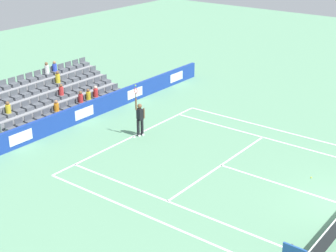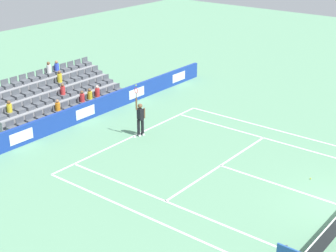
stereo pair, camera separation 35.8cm
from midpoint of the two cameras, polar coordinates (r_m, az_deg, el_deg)
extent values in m
cube|color=white|center=(27.08, -4.35, -1.18)|extent=(10.97, 0.10, 0.01)
cube|color=white|center=(24.09, 5.51, -4.36)|extent=(8.23, 0.10, 0.01)
cube|color=white|center=(22.78, 12.37, -6.48)|extent=(0.10, 6.40, 0.01)
cube|color=white|center=(20.87, 0.46, -8.77)|extent=(0.10, 11.89, 0.01)
cube|color=white|center=(27.18, 10.97, -1.46)|extent=(0.10, 11.89, 0.01)
cube|color=white|center=(19.96, -1.94, -10.38)|extent=(0.10, 11.89, 0.01)
cube|color=white|center=(28.32, 12.24, -0.56)|extent=(0.10, 11.89, 0.01)
cube|color=white|center=(27.01, -4.19, -1.24)|extent=(0.10, 0.20, 0.01)
cube|color=#193899|center=(29.31, -9.80, 1.50)|extent=(21.84, 0.20, 1.03)
cube|color=white|center=(35.39, 0.67, 5.49)|extent=(1.40, 0.01, 0.58)
cube|color=white|center=(32.16, -4.01, 3.68)|extent=(1.40, 0.01, 0.58)
cube|color=white|center=(29.23, -9.65, 1.46)|extent=(1.40, 0.01, 0.58)
cube|color=white|center=(26.70, -16.43, -1.24)|extent=(1.40, 0.01, 0.58)
cylinder|color=black|center=(27.09, -3.29, -0.11)|extent=(0.16, 0.16, 0.90)
cylinder|color=black|center=(26.98, -3.72, -0.23)|extent=(0.16, 0.16, 0.90)
cube|color=white|center=(27.25, -3.27, -0.91)|extent=(0.19, 0.28, 0.08)
cube|color=white|center=(27.14, -3.69, -1.03)|extent=(0.19, 0.28, 0.08)
cube|color=black|center=(26.76, -3.54, 1.31)|extent=(0.32, 0.41, 0.60)
sphere|color=brown|center=(26.59, -3.56, 2.24)|extent=(0.24, 0.24, 0.24)
cylinder|color=brown|center=(26.43, -3.97, 2.45)|extent=(0.09, 0.09, 0.62)
cylinder|color=brown|center=(26.82, -3.09, 1.42)|extent=(0.09, 0.09, 0.56)
cylinder|color=black|center=(26.28, -4.00, 3.37)|extent=(0.04, 0.04, 0.28)
torus|color=red|center=(26.20, -4.01, 3.95)|extent=(0.12, 0.31, 0.31)
sphere|color=#D1E533|center=(26.11, -4.03, 4.53)|extent=(0.07, 0.07, 0.07)
cube|color=#474C54|center=(15.47, 12.56, -13.23)|extent=(0.56, 0.05, 0.04)
cube|color=gray|center=(30.17, -11.16, 1.40)|extent=(8.68, 0.95, 0.42)
cube|color=#545960|center=(32.69, -5.97, 3.93)|extent=(0.48, 0.44, 0.20)
cube|color=#545960|center=(32.74, -6.24, 4.41)|extent=(0.48, 0.04, 0.30)
cube|color=#545960|center=(32.26, -6.72, 3.65)|extent=(0.48, 0.44, 0.20)
cube|color=#545960|center=(32.32, -6.99, 4.14)|extent=(0.48, 0.04, 0.30)
cube|color=#545960|center=(31.85, -7.49, 3.36)|extent=(0.48, 0.44, 0.20)
cube|color=#545960|center=(31.90, -7.77, 3.85)|extent=(0.48, 0.04, 0.30)
cube|color=#545960|center=(31.44, -8.28, 3.06)|extent=(0.48, 0.44, 0.20)
cube|color=#545960|center=(31.50, -8.56, 3.56)|extent=(0.48, 0.04, 0.30)
cube|color=#545960|center=(31.04, -9.09, 2.75)|extent=(0.48, 0.44, 0.20)
cube|color=#545960|center=(31.09, -9.37, 3.26)|extent=(0.48, 0.04, 0.30)
cube|color=#545960|center=(30.64, -9.92, 2.44)|extent=(0.48, 0.44, 0.20)
cube|color=#545960|center=(30.70, -10.21, 2.95)|extent=(0.48, 0.04, 0.30)
cube|color=#545960|center=(30.26, -10.77, 2.11)|extent=(0.48, 0.44, 0.20)
cube|color=#545960|center=(30.31, -11.06, 2.63)|extent=(0.48, 0.04, 0.30)
cube|color=#545960|center=(29.88, -11.64, 1.78)|extent=(0.48, 0.44, 0.20)
cube|color=#545960|center=(29.94, -11.94, 2.31)|extent=(0.48, 0.04, 0.30)
cube|color=#545960|center=(29.51, -12.54, 1.44)|extent=(0.48, 0.44, 0.20)
cube|color=#545960|center=(29.57, -12.83, 1.97)|extent=(0.48, 0.04, 0.30)
cube|color=#545960|center=(29.14, -13.46, 1.09)|extent=(0.48, 0.44, 0.20)
cube|color=#545960|center=(29.20, -13.75, 1.63)|extent=(0.48, 0.04, 0.30)
cube|color=#545960|center=(28.79, -14.40, 0.73)|extent=(0.48, 0.44, 0.20)
cube|color=#545960|center=(28.85, -14.69, 1.28)|extent=(0.48, 0.04, 0.30)
cube|color=#545960|center=(28.44, -15.36, 0.36)|extent=(0.48, 0.44, 0.20)
cube|color=#545960|center=(28.51, -15.66, 0.92)|extent=(0.48, 0.04, 0.30)
cube|color=#545960|center=(28.11, -16.35, -0.02)|extent=(0.48, 0.44, 0.20)
cube|color=#545960|center=(28.17, -16.65, 0.54)|extent=(0.48, 0.04, 0.30)
cube|color=#545960|center=(27.78, -17.36, -0.41)|extent=(0.48, 0.44, 0.20)
cube|color=#545960|center=(27.85, -17.66, 0.17)|extent=(0.48, 0.04, 0.30)
cube|color=gray|center=(30.78, -12.38, 2.14)|extent=(8.68, 0.95, 0.84)
cube|color=#545960|center=(33.19, -7.20, 4.93)|extent=(0.48, 0.44, 0.20)
cube|color=#545960|center=(33.25, -7.47, 5.40)|extent=(0.48, 0.04, 0.30)
cube|color=#545960|center=(32.77, -7.95, 4.66)|extent=(0.48, 0.44, 0.20)
cube|color=#545960|center=(32.84, -8.23, 5.14)|extent=(0.48, 0.04, 0.30)
cube|color=#545960|center=(32.37, -8.73, 4.39)|extent=(0.48, 0.44, 0.20)
cube|color=#545960|center=(32.43, -9.00, 4.87)|extent=(0.48, 0.04, 0.30)
cube|color=#545960|center=(31.96, -9.52, 4.10)|extent=(0.48, 0.44, 0.20)
cube|color=#545960|center=(32.03, -9.80, 4.59)|extent=(0.48, 0.04, 0.30)
cube|color=#545960|center=(31.57, -10.34, 3.81)|extent=(0.48, 0.44, 0.20)
cube|color=#545960|center=(31.63, -10.61, 4.31)|extent=(0.48, 0.04, 0.30)
cube|color=#545960|center=(31.18, -11.17, 3.52)|extent=(0.48, 0.44, 0.20)
cube|color=#545960|center=(31.25, -11.45, 4.02)|extent=(0.48, 0.04, 0.30)
cube|color=#545960|center=(30.80, -12.02, 3.21)|extent=(0.48, 0.44, 0.20)
cube|color=#545960|center=(30.87, -12.30, 3.72)|extent=(0.48, 0.04, 0.30)
cube|color=#545960|center=(30.43, -12.90, 2.90)|extent=(0.48, 0.44, 0.20)
cube|color=#545960|center=(30.49, -13.18, 3.41)|extent=(0.48, 0.04, 0.30)
cube|color=#545960|center=(30.06, -13.79, 2.57)|extent=(0.48, 0.44, 0.20)
cube|color=#545960|center=(30.13, -14.08, 3.09)|extent=(0.48, 0.04, 0.30)
cube|color=#545960|center=(29.71, -14.71, 2.24)|extent=(0.48, 0.44, 0.20)
cube|color=#545960|center=(29.78, -14.99, 2.77)|extent=(0.48, 0.04, 0.30)
cube|color=#545960|center=(29.36, -15.64, 1.90)|extent=(0.48, 0.44, 0.20)
cube|color=#545960|center=(29.43, -15.93, 2.44)|extent=(0.48, 0.04, 0.30)
cube|color=#545960|center=(29.02, -16.60, 1.55)|extent=(0.48, 0.44, 0.20)
cube|color=#545960|center=(29.09, -16.89, 2.10)|extent=(0.48, 0.04, 0.30)
cube|color=#545960|center=(28.69, -17.58, 1.20)|extent=(0.48, 0.44, 0.20)
cube|color=#545960|center=(28.76, -17.87, 1.75)|extent=(0.48, 0.04, 0.30)
cube|color=#545960|center=(28.37, -18.59, 0.83)|extent=(0.48, 0.44, 0.20)
cube|color=gray|center=(31.41, -13.54, 2.85)|extent=(8.68, 0.95, 1.26)
cube|color=#545960|center=(33.72, -8.40, 5.89)|extent=(0.48, 0.44, 0.20)
cube|color=#545960|center=(33.79, -8.66, 6.35)|extent=(0.48, 0.04, 0.30)
cube|color=#545960|center=(33.31, -9.16, 5.64)|extent=(0.48, 0.44, 0.20)
cube|color=#545960|center=(33.38, -9.42, 6.10)|extent=(0.48, 0.04, 0.30)
cube|color=#545960|center=(32.91, -9.93, 5.38)|extent=(0.48, 0.44, 0.20)
cube|color=#545960|center=(32.98, -10.20, 5.85)|extent=(0.48, 0.04, 0.30)
cube|color=#545960|center=(32.51, -10.73, 5.11)|extent=(0.48, 0.44, 0.20)
cube|color=#545960|center=(32.58, -11.00, 5.59)|extent=(0.48, 0.04, 0.30)
cube|color=#545960|center=(32.12, -11.54, 4.84)|extent=(0.48, 0.44, 0.20)
cube|color=#545960|center=(32.20, -11.82, 5.32)|extent=(0.48, 0.04, 0.30)
cube|color=#545960|center=(31.74, -12.38, 4.55)|extent=(0.48, 0.44, 0.20)
cube|color=#545960|center=(31.82, -12.65, 5.05)|extent=(0.48, 0.04, 0.30)
cube|color=#545960|center=(31.37, -13.23, 4.26)|extent=(0.48, 0.44, 0.20)
cube|color=#545960|center=(31.44, -13.51, 4.76)|extent=(0.48, 0.04, 0.30)
cube|color=#545960|center=(31.00, -14.10, 3.97)|extent=(0.48, 0.44, 0.20)
cube|color=#545960|center=(31.08, -14.38, 4.47)|extent=(0.48, 0.04, 0.30)
cube|color=#545960|center=(30.64, -15.00, 3.66)|extent=(0.48, 0.44, 0.20)
cube|color=#545960|center=(30.72, -15.27, 4.17)|extent=(0.48, 0.04, 0.30)
cube|color=#545960|center=(30.29, -15.91, 3.35)|extent=(0.48, 0.44, 0.20)
cube|color=#545960|center=(30.37, -16.19, 3.87)|extent=(0.48, 0.04, 0.30)
cube|color=#545960|center=(29.95, -16.84, 3.03)|extent=(0.48, 0.44, 0.20)
cube|color=#545960|center=(30.03, -17.12, 3.55)|extent=(0.48, 0.04, 0.30)
cube|color=#545960|center=(29.62, -17.80, 2.70)|extent=(0.48, 0.44, 0.20)
cube|color=#545960|center=(29.70, -18.08, 3.23)|extent=(0.48, 0.04, 0.30)
cube|color=gray|center=(32.06, -14.67, 3.54)|extent=(8.68, 0.95, 1.68)
cube|color=#545960|center=(34.27, -9.56, 6.82)|extent=(0.48, 0.44, 0.20)
cube|color=#545960|center=(34.35, -9.82, 7.27)|extent=(0.48, 0.04, 0.30)
cube|color=#545960|center=(33.87, -10.32, 6.58)|extent=(0.48, 0.44, 0.20)
cube|color=#545960|center=(33.95, -10.58, 7.03)|extent=(0.48, 0.04, 0.30)
cube|color=#545960|center=(33.47, -11.10, 6.33)|extent=(0.48, 0.44, 0.20)
cube|color=#545960|center=(33.55, -11.36, 6.79)|extent=(0.48, 0.04, 0.30)
cube|color=#545960|center=(33.08, -11.90, 6.08)|extent=(0.48, 0.44, 0.20)
cube|color=#545960|center=(33.16, -12.16, 6.55)|extent=(0.48, 0.04, 0.30)
cube|color=#545960|center=(32.70, -12.71, 5.82)|extent=(0.48, 0.44, 0.20)
cube|color=#545960|center=(32.78, -12.98, 6.29)|extent=(0.48, 0.04, 0.30)
cube|color=#545960|center=(32.33, -13.55, 5.55)|extent=(0.48, 0.44, 0.20)
cube|color=#545960|center=(32.41, -13.81, 6.03)|extent=(0.48, 0.04, 0.30)
cube|color=#545960|center=(31.96, -14.40, 5.28)|extent=(0.48, 0.44, 0.20)
cube|color=#545960|center=(32.04, -14.67, 5.76)|extent=(0.48, 0.04, 0.30)
cube|color=#545960|center=(31.60, -15.27, 5.00)|extent=(0.48, 0.44, 0.20)
cube|color=#545960|center=(31.68, -15.54, 5.49)|extent=(0.48, 0.04, 0.30)
cube|color=#545960|center=(31.25, -16.16, 4.71)|extent=(0.48, 0.44, 0.20)
cube|color=#545960|center=(31.33, -16.43, 5.21)|extent=(0.48, 0.04, 0.30)
cube|color=#545960|center=(30.91, -17.07, 4.41)|extent=(0.48, 0.44, 0.20)
cube|color=#545960|center=(30.99, -17.34, 4.92)|extent=(0.48, 0.04, 0.30)
cube|color=#545960|center=(30.57, -17.99, 4.11)|extent=(0.48, 0.44, 0.20)
cube|color=#545960|center=(30.66, -18.27, 4.62)|extent=(0.48, 0.04, 0.30)
cylinder|color=red|center=(30.56, -10.03, 3.06)|extent=(0.28, 0.28, 0.49)
sphere|color=brown|center=(30.46, -10.07, 3.67)|extent=(0.20, 0.20, 0.20)
cylinder|color=yellow|center=(30.96, -9.19, 3.35)|extent=(0.28, 0.28, 0.46)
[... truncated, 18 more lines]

